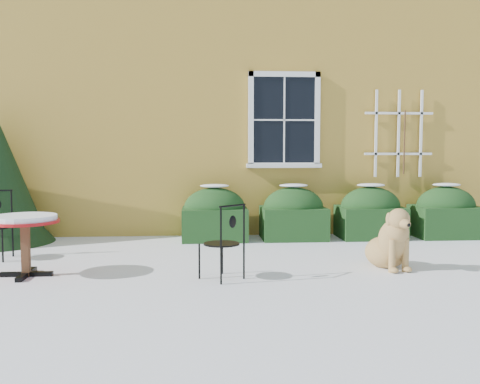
{
  "coord_description": "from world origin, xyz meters",
  "views": [
    {
      "loc": [
        -0.53,
        -6.12,
        1.45
      ],
      "look_at": [
        0.0,
        1.0,
        0.9
      ],
      "focal_mm": 40.0,
      "sensor_mm": 36.0,
      "label": 1
    }
  ],
  "objects": [
    {
      "name": "ground",
      "position": [
        0.0,
        0.0,
        0.0
      ],
      "size": [
        80.0,
        80.0,
        0.0
      ],
      "primitive_type": "plane",
      "color": "white",
      "rests_on": "ground"
    },
    {
      "name": "house",
      "position": [
        0.0,
        7.0,
        3.22
      ],
      "size": [
        12.4,
        8.4,
        6.4
      ],
      "color": "gold",
      "rests_on": "ground"
    },
    {
      "name": "hedge_row",
      "position": [
        1.65,
        2.55,
        0.4
      ],
      "size": [
        4.95,
        0.8,
        0.91
      ],
      "color": "#143313",
      "rests_on": "ground"
    },
    {
      "name": "bistro_table",
      "position": [
        -2.55,
        0.14,
        0.59
      ],
      "size": [
        0.77,
        0.77,
        0.71
      ],
      "rotation": [
        0.0,
        0.0,
        0.27
      ],
      "color": "black",
      "rests_on": "ground"
    },
    {
      "name": "patio_chair_near",
      "position": [
        -0.27,
        -0.18,
        0.43
      ],
      "size": [
        0.54,
        0.54,
        0.86
      ],
      "rotation": [
        0.0,
        0.0,
        3.86
      ],
      "color": "black",
      "rests_on": "ground"
    },
    {
      "name": "dog",
      "position": [
        1.8,
        0.22,
        0.31
      ],
      "size": [
        0.59,
        0.88,
        0.78
      ],
      "rotation": [
        0.0,
        0.0,
        0.19
      ],
      "color": "tan",
      "rests_on": "ground"
    }
  ]
}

